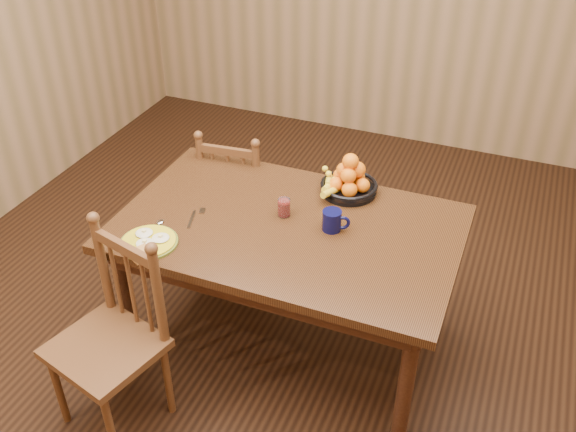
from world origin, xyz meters
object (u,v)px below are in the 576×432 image
at_px(dining_table, 288,239).
at_px(fruit_bowl, 348,181).
at_px(chair_near, 112,339).
at_px(coffee_mug, 333,220).
at_px(chair_far, 239,197).
at_px(breakfast_plate, 148,242).

xyz_separation_m(dining_table, fruit_bowl, (0.17, 0.38, 0.15)).
height_order(chair_near, fruit_bowl, fruit_bowl).
xyz_separation_m(coffee_mug, fruit_bowl, (-0.03, 0.34, 0.01)).
relative_size(dining_table, chair_far, 1.81).
relative_size(dining_table, breakfast_plate, 5.24).
relative_size(chair_far, fruit_bowl, 2.73).
bearing_deg(coffee_mug, fruit_bowl, 95.73).
xyz_separation_m(chair_near, coffee_mug, (0.75, 0.76, 0.34)).
bearing_deg(dining_table, breakfast_plate, -144.33).
height_order(dining_table, fruit_bowl, fruit_bowl).
bearing_deg(breakfast_plate, chair_near, -92.29).
distance_m(chair_far, breakfast_plate, 1.00).
bearing_deg(chair_far, coffee_mug, 139.31).
bearing_deg(fruit_bowl, chair_far, 164.99).
bearing_deg(chair_near, chair_far, 105.24).
relative_size(breakfast_plate, fruit_bowl, 0.94).
xyz_separation_m(dining_table, chair_far, (-0.55, 0.57, -0.24)).
bearing_deg(coffee_mug, chair_far, 144.92).
relative_size(chair_far, breakfast_plate, 2.89).
distance_m(chair_far, chair_near, 1.29).
height_order(chair_far, breakfast_plate, chair_far).
height_order(breakfast_plate, coffee_mug, coffee_mug).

